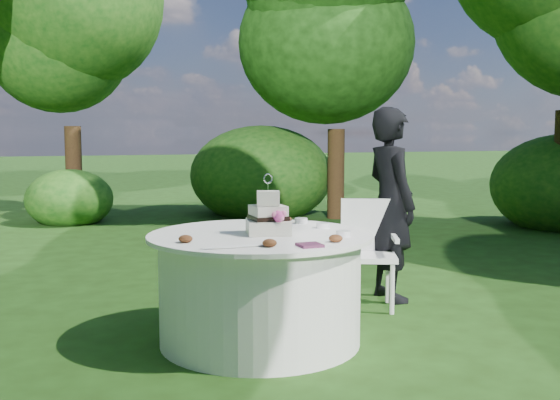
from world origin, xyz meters
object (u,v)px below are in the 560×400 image
object	(u,v)px
napkins	(310,245)
cake	(268,218)
table	(260,287)
guest	(391,204)
chair	(368,245)

from	to	relation	value
napkins	cake	size ratio (longest dim) A/B	0.33
table	guest	bearing A→B (deg)	26.36
napkins	chair	world-z (taller)	chair
guest	chair	distance (m)	0.45
napkins	chair	size ratio (longest dim) A/B	0.15
guest	cake	xyz separation A→B (m)	(-1.41, -0.76, 0.04)
table	napkins	bearing A→B (deg)	-78.81
table	cake	world-z (taller)	cake
guest	cake	world-z (taller)	guest
guest	table	distance (m)	1.69
napkins	table	xyz separation A→B (m)	(-0.12, 0.60, -0.39)
cake	chair	distance (m)	1.34
cake	chair	xyz separation A→B (m)	(1.12, 0.63, -0.36)
napkins	chair	bearing A→B (deg)	48.66
guest	table	world-z (taller)	guest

